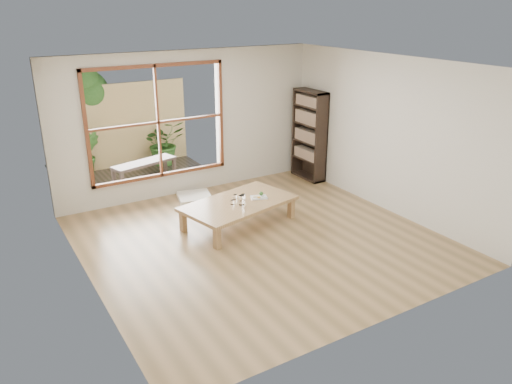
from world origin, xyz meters
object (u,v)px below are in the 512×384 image
garden_bench (144,165)px  low_table (239,204)px  food_tray (259,196)px  bookshelf (309,135)px

garden_bench → low_table: bearing=-92.3°
food_tray → garden_bench: food_tray is taller
food_tray → garden_bench: 2.89m
low_table → bookshelf: size_ratio=1.10×
low_table → garden_bench: garden_bench is taller
garden_bench → food_tray: bearing=-85.1°
low_table → food_tray: 0.38m
low_table → bookshelf: (2.33, 1.26, 0.55)m
bookshelf → garden_bench: (-2.95, 1.43, -0.51)m
low_table → food_tray: bearing=-15.6°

